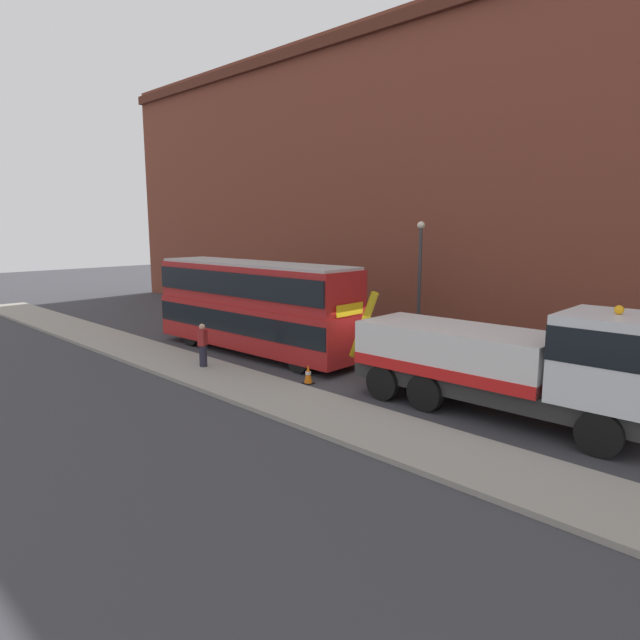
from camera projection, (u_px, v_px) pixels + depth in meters
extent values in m
plane|color=#38383D|center=(371.00, 377.00, 20.74)|extent=(120.00, 120.00, 0.00)
cube|color=gray|center=(288.00, 400.00, 17.79)|extent=(60.00, 2.80, 0.15)
cube|color=brown|center=(484.00, 173.00, 24.85)|extent=(60.00, 1.20, 16.00)
cube|color=#2D2D2D|center=(494.00, 387.00, 16.54)|extent=(9.08, 2.54, 0.55)
cube|color=silver|center=(614.00, 358.00, 14.16)|extent=(2.69, 2.69, 2.30)
cube|color=black|center=(616.00, 341.00, 14.08)|extent=(2.72, 2.72, 0.90)
cube|color=silver|center=(457.00, 349.00, 17.24)|extent=(6.19, 2.83, 1.40)
cube|color=red|center=(456.00, 365.00, 17.33)|extent=(6.19, 2.88, 0.36)
cylinder|color=#B79914|center=(364.00, 325.00, 19.66)|extent=(1.24, 0.33, 2.52)
sphere|color=orange|center=(619.00, 310.00, 13.94)|extent=(0.24, 0.24, 0.24)
cylinder|color=black|center=(624.00, 412.00, 15.19)|extent=(1.17, 0.38, 1.16)
cylinder|color=black|center=(600.00, 434.00, 13.58)|extent=(1.17, 0.38, 1.16)
cylinder|color=black|center=(461.00, 378.00, 18.53)|extent=(1.17, 0.38, 1.16)
cylinder|color=black|center=(425.00, 393.00, 16.92)|extent=(1.17, 0.38, 1.16)
cylinder|color=black|center=(420.00, 370.00, 19.59)|extent=(1.17, 0.38, 1.16)
cylinder|color=black|center=(383.00, 383.00, 17.98)|extent=(1.17, 0.38, 1.16)
cube|color=#AD1E1E|center=(254.00, 324.00, 24.47)|extent=(11.09, 2.91, 1.90)
cube|color=#AD1E1E|center=(253.00, 284.00, 24.16)|extent=(10.86, 2.80, 1.70)
cube|color=black|center=(254.00, 319.00, 24.43)|extent=(10.98, 2.95, 0.90)
cube|color=black|center=(253.00, 282.00, 24.14)|extent=(10.76, 2.95, 1.00)
cube|color=#B2B2B2|center=(253.00, 264.00, 24.00)|extent=(10.64, 2.69, 0.12)
cube|color=yellow|center=(350.00, 310.00, 20.57)|extent=(0.12, 1.50, 0.44)
cylinder|color=black|center=(336.00, 351.00, 22.78)|extent=(1.05, 0.34, 1.04)
cylinder|color=black|center=(299.00, 360.00, 21.22)|extent=(1.05, 0.34, 1.04)
cylinder|color=black|center=(228.00, 329.00, 27.59)|extent=(1.05, 0.34, 1.04)
cylinder|color=black|center=(191.00, 335.00, 26.02)|extent=(1.05, 0.34, 1.04)
cylinder|color=#232333|center=(203.00, 356.00, 21.65)|extent=(0.41, 0.41, 0.85)
cube|color=maroon|center=(202.00, 338.00, 21.52)|extent=(0.43, 0.48, 0.62)
sphere|color=tan|center=(202.00, 327.00, 21.45)|extent=(0.24, 0.24, 0.24)
cone|color=orange|center=(308.00, 374.00, 19.83)|extent=(0.32, 0.32, 0.72)
cylinder|color=white|center=(308.00, 373.00, 19.82)|extent=(0.21, 0.21, 0.10)
cube|color=black|center=(308.00, 383.00, 19.89)|extent=(0.36, 0.36, 0.04)
cylinder|color=#38383D|center=(419.00, 289.00, 25.47)|extent=(0.16, 0.16, 5.50)
sphere|color=#EAE5C6|center=(421.00, 225.00, 24.97)|extent=(0.36, 0.36, 0.36)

